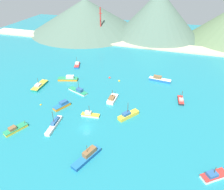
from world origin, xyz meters
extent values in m
cube|color=teal|center=(0.00, 30.00, -0.25)|extent=(260.00, 280.00, 0.50)
cube|color=silver|center=(-13.60, 22.02, 0.35)|extent=(10.24, 5.99, 0.70)
cube|color=#238C5B|center=(-13.60, 22.02, 0.80)|extent=(10.45, 6.11, 0.20)
cube|color=#28568C|center=(-12.43, 21.57, 1.59)|extent=(3.48, 2.86, 1.38)
cylinder|color=#4C3823|center=(-12.99, 21.78, 4.20)|extent=(0.13, 0.13, 3.83)
cube|color=gold|center=(-23.19, -8.90, 0.46)|extent=(5.54, 8.42, 0.92)
cube|color=#238C5B|center=(-23.19, -8.90, 1.02)|extent=(5.65, 8.59, 0.20)
cube|color=brown|center=(-23.60, -9.83, 1.63)|extent=(2.68, 2.96, 1.02)
cylinder|color=#4C3823|center=(-21.72, -5.56, 1.57)|extent=(0.33, 0.56, 1.25)
cube|color=silver|center=(-11.36, -3.05, 0.45)|extent=(2.71, 10.86, 0.89)
cube|color=white|center=(-11.36, -3.05, 0.99)|extent=(2.77, 11.08, 0.20)
cube|color=#28568C|center=(-11.47, -1.71, 1.57)|extent=(1.77, 4.86, 0.94)
cylinder|color=#4C3823|center=(-11.39, -2.66, 4.28)|extent=(0.19, 0.19, 4.49)
cube|color=#1E5BA8|center=(21.09, 44.10, 0.60)|extent=(10.80, 3.43, 1.21)
cube|color=white|center=(21.09, 44.10, 1.31)|extent=(11.01, 3.50, 0.20)
cube|color=brown|center=(19.77, 44.23, 2.08)|extent=(4.06, 2.17, 1.34)
cube|color=#1E5BA8|center=(-26.42, 48.32, 0.47)|extent=(4.70, 7.72, 0.95)
cube|color=red|center=(-26.42, 48.32, 1.05)|extent=(4.79, 7.88, 0.20)
cube|color=silver|center=(-26.72, 49.19, 1.59)|extent=(2.59, 3.01, 0.88)
cylinder|color=#4C3823|center=(-26.55, 48.70, 3.63)|extent=(0.12, 0.12, 3.21)
cube|color=orange|center=(-23.48, 31.27, 0.51)|extent=(10.06, 5.44, 1.02)
cube|color=#238C5B|center=(-23.48, 31.27, 1.12)|extent=(10.26, 5.55, 0.20)
cube|color=beige|center=(-22.32, 31.61, 1.88)|extent=(4.26, 3.13, 1.32)
cube|color=#14478C|center=(5.96, -13.48, 0.51)|extent=(6.09, 10.72, 1.02)
cube|color=#1E669E|center=(5.96, -13.48, 1.12)|extent=(6.21, 10.94, 0.20)
cube|color=brown|center=(6.43, -12.25, 2.00)|extent=(3.35, 4.90, 1.56)
cylinder|color=#4C3823|center=(6.10, -13.10, 4.08)|extent=(0.14, 0.14, 2.59)
cube|color=#198466|center=(-33.20, 21.17, 0.46)|extent=(3.62, 10.47, 0.93)
cube|color=gold|center=(-33.20, 21.17, 1.03)|extent=(3.69, 10.68, 0.20)
cube|color=#B2ADA3|center=(-33.13, 19.88, 1.60)|extent=(2.48, 3.01, 0.94)
cylinder|color=#4C3823|center=(-33.42, 25.82, 1.58)|extent=(0.15, 0.56, 1.26)
cylinder|color=#4C3823|center=(-33.16, 20.46, 3.55)|extent=(0.15, 0.15, 2.97)
cube|color=silver|center=(3.70, 20.13, 0.56)|extent=(3.17, 7.48, 1.12)
cube|color=white|center=(3.70, 20.13, 1.22)|extent=(3.24, 7.63, 0.20)
cube|color=brown|center=(3.67, 19.21, 1.82)|extent=(2.32, 3.29, 1.00)
cylinder|color=#4C3823|center=(3.79, 23.46, 1.90)|extent=(0.14, 0.65, 1.51)
cylinder|color=#4C3823|center=(3.69, 19.86, 3.83)|extent=(0.20, 0.20, 3.02)
cube|color=silver|center=(-1.10, 6.80, 0.35)|extent=(7.18, 2.80, 0.71)
cube|color=gold|center=(-1.10, 6.80, 0.81)|extent=(7.33, 2.85, 0.20)
cube|color=#B2ADA3|center=(-1.97, 6.71, 1.51)|extent=(2.62, 1.80, 1.20)
cylinder|color=#4C3823|center=(2.03, 7.14, 1.21)|extent=(0.46, 0.17, 0.97)
cylinder|color=#4C3823|center=(-1.48, 6.76, 3.43)|extent=(0.16, 0.16, 2.62)
cube|color=orange|center=(-14.61, 8.84, 0.58)|extent=(5.36, 7.64, 1.15)
cube|color=#1E669E|center=(-14.61, 8.84, 1.25)|extent=(5.47, 7.79, 0.20)
cube|color=#28568C|center=(-14.22, 9.67, 1.96)|extent=(3.06, 3.70, 1.22)
cube|color=#232328|center=(31.79, 28.06, 0.44)|extent=(2.99, 6.73, 0.87)
cube|color=red|center=(31.79, 28.06, 0.97)|extent=(3.05, 6.87, 0.20)
cube|color=#B2ADA3|center=(31.90, 27.26, 1.53)|extent=(1.83, 1.89, 0.92)
cylinder|color=#4C3823|center=(31.41, 30.97, 1.49)|extent=(0.19, 0.54, 1.19)
cylinder|color=#4C3823|center=(31.86, 27.59, 3.66)|extent=(0.19, 0.19, 3.33)
cube|color=silver|center=(42.16, -8.95, 0.49)|extent=(7.62, 6.60, 0.99)
cube|color=red|center=(42.16, -8.95, 1.09)|extent=(7.77, 6.73, 0.20)
cube|color=#28568C|center=(41.41, -9.50, 1.69)|extent=(3.50, 3.33, 1.01)
cylinder|color=#4C3823|center=(41.87, -9.16, 3.30)|extent=(0.16, 0.16, 2.21)
cube|color=gold|center=(13.01, 10.79, 0.64)|extent=(7.03, 8.64, 1.27)
cube|color=gold|center=(13.01, 10.79, 1.37)|extent=(7.17, 8.82, 0.20)
cube|color=#28568C|center=(12.37, 9.87, 2.02)|extent=(3.26, 3.63, 1.10)
cylinder|color=#4C3823|center=(12.74, 10.40, 4.60)|extent=(0.19, 0.19, 4.05)
sphere|color=red|center=(-4.03, 39.83, 0.19)|extent=(1.07, 1.07, 1.07)
sphere|color=gold|center=(1.63, 37.90, 0.17)|extent=(0.97, 0.97, 0.97)
sphere|color=gold|center=(-23.92, 7.64, 0.14)|extent=(0.77, 0.77, 0.77)
cube|color=#C6B793|center=(0.00, 95.48, 0.60)|extent=(247.00, 14.33, 1.20)
cone|color=#4C6656|center=(-50.93, 119.34, 13.04)|extent=(92.61, 92.61, 26.08)
cone|color=#4C6656|center=(8.88, 120.51, 17.07)|extent=(65.49, 65.49, 34.13)
cylinder|color=#B7332D|center=(-30.48, 99.71, 11.81)|extent=(1.01, 1.01, 23.62)
cylinder|color=#B7332D|center=(-30.48, 99.71, 19.36)|extent=(2.36, 0.51, 0.51)
cylinder|color=#B7332D|center=(-30.48, 99.71, 14.64)|extent=(0.51, 1.89, 0.51)
camera|label=1|loc=(26.93, -54.59, 50.94)|focal=34.60mm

